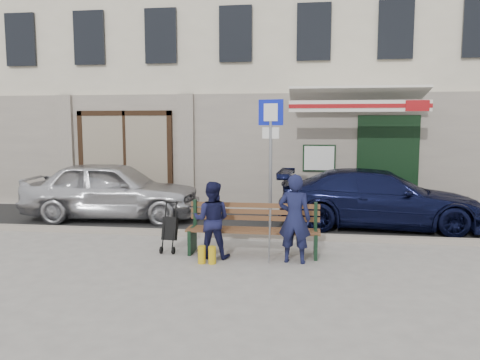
% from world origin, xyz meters
% --- Properties ---
extents(ground, '(80.00, 80.00, 0.00)m').
position_xyz_m(ground, '(0.00, 0.00, 0.00)').
color(ground, '#9E9991').
rests_on(ground, ground).
extents(asphalt_lane, '(60.00, 3.20, 0.01)m').
position_xyz_m(asphalt_lane, '(0.00, 3.10, 0.01)').
color(asphalt_lane, '#282828').
rests_on(asphalt_lane, ground).
extents(curb, '(60.00, 0.18, 0.12)m').
position_xyz_m(curb, '(0.00, 1.50, 0.06)').
color(curb, '#9E9384').
rests_on(curb, ground).
extents(building, '(20.00, 8.27, 10.00)m').
position_xyz_m(building, '(0.01, 8.45, 4.97)').
color(building, beige).
rests_on(building, ground).
extents(car_silver, '(4.43, 2.04, 1.47)m').
position_xyz_m(car_silver, '(-2.81, 3.01, 0.74)').
color(car_silver, silver).
rests_on(car_silver, ground).
extents(car_navy, '(4.68, 2.10, 1.33)m').
position_xyz_m(car_navy, '(3.61, 2.95, 0.67)').
color(car_navy, black).
rests_on(car_navy, ground).
extents(parking_sign, '(0.52, 0.16, 2.86)m').
position_xyz_m(parking_sign, '(1.20, 1.79, 1.94)').
color(parking_sign, gray).
rests_on(parking_sign, ground).
extents(bench, '(2.40, 1.17, 0.98)m').
position_xyz_m(bench, '(0.95, 0.26, 0.46)').
color(bench, brown).
rests_on(bench, ground).
extents(man, '(0.60, 0.43, 1.52)m').
position_xyz_m(man, '(1.75, -0.14, 0.76)').
color(man, '#15183B').
rests_on(man, ground).
extents(woman, '(0.67, 0.52, 1.36)m').
position_xyz_m(woman, '(0.30, -0.03, 0.68)').
color(woman, '#141638').
rests_on(woman, ground).
extents(stroller, '(0.28, 0.39, 0.92)m').
position_xyz_m(stroller, '(-0.55, 0.26, 0.41)').
color(stroller, black).
rests_on(stroller, ground).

